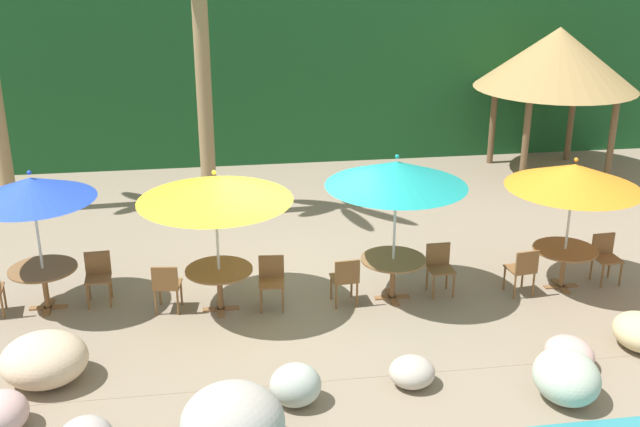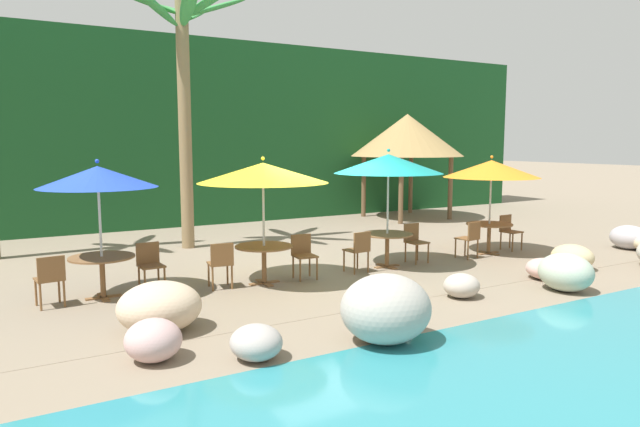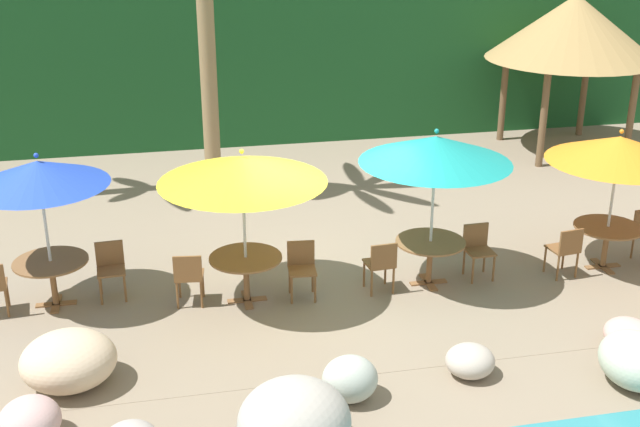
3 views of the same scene
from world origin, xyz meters
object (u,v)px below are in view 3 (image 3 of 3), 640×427
Objects in this scene: dining_table_teal at (430,248)px; dining_table_blue at (51,268)px; chair_blue_seaward at (111,266)px; chair_yellow_seaward at (302,265)px; umbrella_teal at (436,149)px; palapa_hut at (574,28)px; dining_table_orange at (607,233)px; dining_table_yellow at (246,264)px; umbrella_orange at (619,149)px; chair_orange_inland at (566,248)px; chair_yellow_inland at (189,275)px; umbrella_blue at (39,173)px; chair_teal_inland at (381,263)px; chair_teal_seaward at (478,247)px; umbrella_yellow at (242,169)px.

dining_table_blue is at bearing 175.40° from dining_table_teal.
chair_yellow_seaward is (2.86, -0.59, 0.00)m from chair_blue_seaward.
umbrella_teal is 0.65× the size of palapa_hut.
dining_table_orange is 7.12m from palapa_hut.
dining_table_orange is (3.04, -0.02, 0.00)m from dining_table_teal.
dining_table_yellow is 0.46× the size of umbrella_orange.
chair_yellow_seaward is 0.22× the size of palapa_hut.
dining_table_blue is at bearing 176.82° from umbrella_orange.
chair_yellow_inland is at bearing 177.55° from chair_orange_inland.
dining_table_orange is at bearing 180.00° from umbrella_orange.
chair_yellow_seaward is at bearing 179.56° from dining_table_teal.
umbrella_blue is at bearing 170.80° from dining_table_yellow.
umbrella_blue is 2.77× the size of chair_blue_seaward.
chair_blue_seaward is (0.84, 0.14, -0.10)m from dining_table_blue.
dining_table_blue is 4.96m from chair_teal_inland.
chair_yellow_inland and chair_orange_inland have the same top height.
umbrella_blue reaches higher than chair_yellow_inland.
chair_teal_seaward reaches higher than dining_table_yellow.
dining_table_blue is 1.00× the size of dining_table_orange.
umbrella_blue reaches higher than chair_blue_seaward.
dining_table_teal is 3.36m from umbrella_orange.
dining_table_blue is 5.78m from dining_table_teal.
chair_teal_inland is at bearing -3.50° from chair_yellow_inland.
dining_table_orange is at bearing -0.47° from umbrella_teal.
dining_table_yellow is 3.76m from chair_teal_seaward.
dining_table_yellow and dining_table_orange have the same top height.
umbrella_teal is at bearing -4.60° from dining_table_blue.
umbrella_yellow is 6.14m from dining_table_orange.
umbrella_blue is 0.98× the size of umbrella_yellow.
umbrella_teal is (3.76, -0.02, 1.72)m from chair_yellow_inland.
dining_table_blue is 0.45× the size of umbrella_yellow.
umbrella_teal is at bearing 174.03° from chair_orange_inland.
dining_table_yellow is 6.12m from umbrella_orange.
palapa_hut is (5.50, 6.24, 0.68)m from umbrella_teal.
palapa_hut reaches higher than umbrella_blue.
chair_blue_seaward is 0.22× the size of palapa_hut.
chair_yellow_inland and chair_teal_inland have the same top height.
chair_blue_seaward is 12.08m from palapa_hut.
chair_yellow_seaward is at bearing 0.92° from umbrella_yellow.
palapa_hut is (4.65, 6.13, 2.41)m from chair_teal_seaward.
dining_table_yellow is 5.13m from chair_orange_inland.
dining_table_teal is 2.22m from chair_orange_inland.
umbrella_orange is at bearing -3.18° from dining_table_blue.
palapa_hut is (8.41, 6.24, 2.30)m from dining_table_yellow.
dining_table_teal is (3.76, -0.02, 0.10)m from chair_yellow_inland.
umbrella_yellow is at bearing -179.08° from chair_yellow_seaward.
chair_orange_inland is at bearing -1.44° from chair_teal_inland.
umbrella_yellow reaches higher than dining_table_teal.
umbrella_teal is 3.05m from umbrella_orange.
dining_table_orange is at bearing 1.91° from chair_teal_inland.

